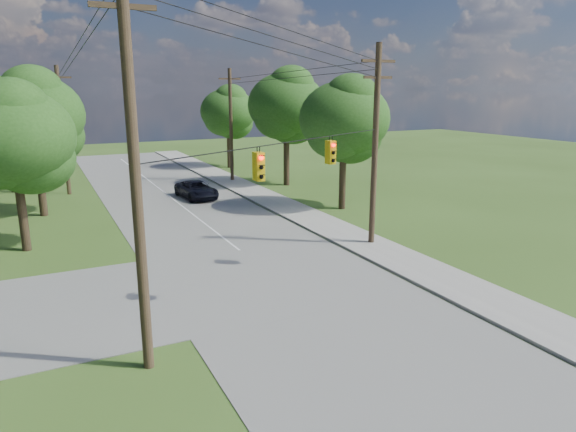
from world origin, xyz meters
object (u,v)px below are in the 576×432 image
pole_sw (134,164)px  pole_north_e (231,125)px  pole_north_w (63,130)px  car_main_north (197,190)px  pole_ne (375,144)px

pole_sw → pole_north_e: (13.50, 29.60, -1.10)m
pole_north_w → car_main_north: size_ratio=2.11×
pole_sw → pole_north_e: 32.55m
pole_sw → pole_ne: 15.51m
pole_sw → pole_north_e: pole_sw is taller
pole_sw → pole_north_w: bearing=90.8°
pole_north_w → car_main_north: (8.75, -6.12, -4.44)m
pole_ne → pole_north_e: bearing=90.0°
pole_sw → car_main_north: (8.35, 23.48, -5.54)m
pole_north_e → pole_sw: bearing=-114.5°
pole_ne → pole_sw: bearing=-150.6°
car_main_north → pole_north_w: bearing=140.0°
pole_north_w → pole_north_e: bearing=0.0°
pole_north_e → car_main_north: bearing=-130.1°
pole_ne → pole_north_e: 22.00m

